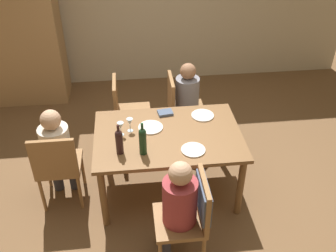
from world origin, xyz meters
TOP-DOWN VIEW (x-y plane):
  - ground_plane at (0.00, 0.00)m, footprint 10.00×10.00m
  - armoire_cabinet at (-1.85, 2.26)m, footprint 1.18×0.62m
  - dining_table at (0.00, 0.00)m, footprint 1.50×1.02m
  - chair_near at (0.12, -0.89)m, footprint 0.46×0.44m
  - chair_left_end at (-1.13, -0.09)m, footprint 0.44×0.44m
  - chair_far_right at (0.25, 0.89)m, footprint 0.44×0.44m
  - chair_far_left at (-0.43, 0.89)m, footprint 0.44×0.44m
  - person_woman_host at (-0.03, -0.89)m, footprint 0.34×0.30m
  - person_man_bearded at (-1.13, 0.03)m, footprint 0.30×0.34m
  - person_man_guest at (0.36, 0.89)m, footprint 0.33×0.29m
  - wine_bottle_tall_green at (-0.27, -0.28)m, footprint 0.07×0.07m
  - wine_bottle_dark_red at (-0.49, -0.25)m, footprint 0.07×0.07m
  - wine_glass_near_left at (-0.47, 0.04)m, footprint 0.07×0.07m
  - wine_glass_centre at (-0.38, 0.10)m, footprint 0.07×0.07m
  - dinner_plate_host at (-0.17, 0.13)m, footprint 0.26×0.26m
  - dinner_plate_guest_left at (0.21, -0.29)m, footprint 0.24×0.24m
  - dinner_plate_guest_right at (0.41, 0.29)m, footprint 0.25×0.25m
  - folded_napkin at (0.01, 0.38)m, footprint 0.18×0.14m
  - handbag at (0.01, 0.89)m, footprint 0.19×0.30m

SIDE VIEW (x-z plane):
  - ground_plane at x=0.00m, z-range 0.00..0.00m
  - handbag at x=0.01m, z-range 0.00..0.22m
  - chair_left_end at x=-1.13m, z-range 0.07..0.99m
  - chair_far_right at x=0.25m, z-range 0.07..0.99m
  - chair_far_left at x=-0.43m, z-range 0.07..0.99m
  - chair_near at x=0.12m, z-range 0.13..1.05m
  - person_man_guest at x=0.36m, z-range 0.09..1.19m
  - person_woman_host at x=-0.03m, z-range 0.09..1.20m
  - person_man_bearded at x=-1.13m, z-range 0.09..1.21m
  - dining_table at x=0.00m, z-range 0.29..1.05m
  - dinner_plate_host at x=-0.17m, z-range 0.76..0.77m
  - dinner_plate_guest_left at x=0.21m, z-range 0.76..0.77m
  - dinner_plate_guest_right at x=0.41m, z-range 0.76..0.77m
  - folded_napkin at x=0.01m, z-range 0.76..0.79m
  - wine_glass_near_left at x=-0.47m, z-range 0.79..0.94m
  - wine_glass_centre at x=-0.38m, z-range 0.79..0.94m
  - wine_bottle_dark_red at x=-0.49m, z-range 0.74..1.06m
  - wine_bottle_tall_green at x=-0.27m, z-range 0.74..1.08m
  - armoire_cabinet at x=-1.85m, z-range 0.01..2.19m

